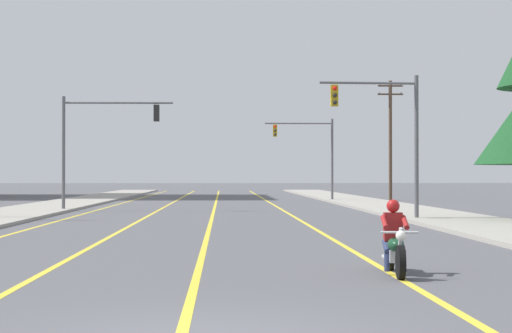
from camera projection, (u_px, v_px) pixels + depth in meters
lane_stripe_center at (215, 205)px, 55.14m from camera, size 0.16×100.00×0.01m
lane_stripe_left at (168, 205)px, 55.02m from camera, size 0.16×100.00×0.01m
lane_stripe_right at (274, 205)px, 55.29m from camera, size 0.16×100.00×0.01m
lane_stripe_far_left at (115, 205)px, 54.89m from camera, size 0.16×100.00×0.01m
sidewalk_kerb_right at (386, 207)px, 50.55m from camera, size 4.40×110.00×0.14m
sidewalk_kerb_left at (48, 207)px, 49.77m from camera, size 4.40×110.00×0.14m
motorcycle_with_rider at (395, 245)px, 16.52m from camera, size 0.70×2.19×1.46m
traffic_signal_near_right at (389, 125)px, 35.99m from camera, size 4.27×0.55×6.20m
traffic_signal_near_left at (96, 134)px, 45.74m from camera, size 5.98×0.37×6.20m
traffic_signal_mid_right at (313, 146)px, 63.91m from camera, size 5.18×0.37×6.20m
utility_pole_right_far at (390, 136)px, 65.64m from camera, size 1.99×0.26×9.27m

